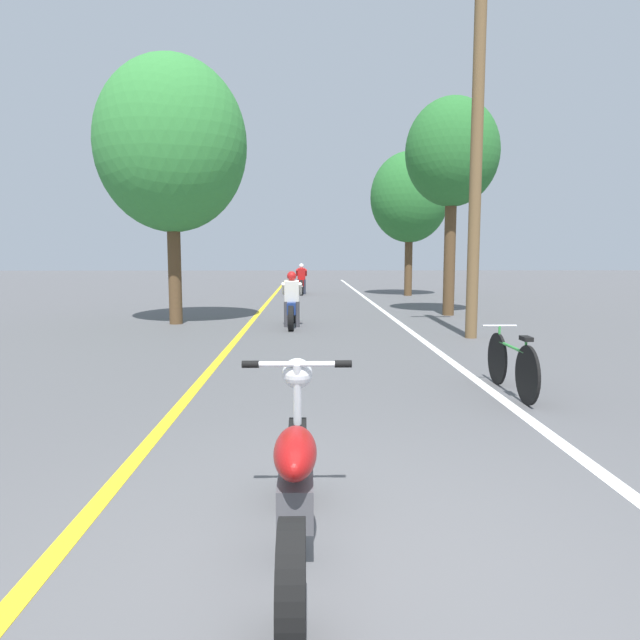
{
  "coord_description": "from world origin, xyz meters",
  "views": [
    {
      "loc": [
        -0.25,
        -2.89,
        1.71
      ],
      "look_at": [
        -0.1,
        4.17,
        0.9
      ],
      "focal_mm": 32.0,
      "sensor_mm": 36.0,
      "label": 1
    }
  ],
  "objects_px": {
    "roadside_tree_left": "(171,145)",
    "motorcycle_rider_lead": "(292,306)",
    "roadside_tree_right_near": "(452,154)",
    "motorcycle_foreground": "(296,482)",
    "roadside_tree_right_far": "(410,198)",
    "bicycle_parked": "(511,364)",
    "motorcycle_rider_far": "(302,283)",
    "utility_pole": "(476,151)"
  },
  "relations": [
    {
      "from": "motorcycle_rider_lead",
      "to": "bicycle_parked",
      "type": "xyz_separation_m",
      "value": [
        2.89,
        -6.66,
        -0.13
      ]
    },
    {
      "from": "roadside_tree_right_near",
      "to": "bicycle_parked",
      "type": "relative_size",
      "value": 3.48
    },
    {
      "from": "roadside_tree_right_near",
      "to": "roadside_tree_left",
      "type": "height_order",
      "value": "roadside_tree_left"
    },
    {
      "from": "roadside_tree_right_far",
      "to": "roadside_tree_left",
      "type": "distance_m",
      "value": 12.28
    },
    {
      "from": "roadside_tree_right_near",
      "to": "bicycle_parked",
      "type": "height_order",
      "value": "roadside_tree_right_near"
    },
    {
      "from": "roadside_tree_right_near",
      "to": "motorcycle_rider_far",
      "type": "distance_m",
      "value": 10.59
    },
    {
      "from": "utility_pole",
      "to": "roadside_tree_left",
      "type": "xyz_separation_m",
      "value": [
        -6.66,
        2.56,
        0.57
      ]
    },
    {
      "from": "roadside_tree_right_far",
      "to": "motorcycle_foreground",
      "type": "relative_size",
      "value": 2.81
    },
    {
      "from": "roadside_tree_right_near",
      "to": "motorcycle_foreground",
      "type": "bearing_deg",
      "value": -107.46
    },
    {
      "from": "roadside_tree_right_near",
      "to": "motorcycle_foreground",
      "type": "height_order",
      "value": "roadside_tree_right_near"
    },
    {
      "from": "roadside_tree_right_near",
      "to": "motorcycle_foreground",
      "type": "xyz_separation_m",
      "value": [
        -4.07,
        -12.94,
        -4.05
      ]
    },
    {
      "from": "motorcycle_foreground",
      "to": "bicycle_parked",
      "type": "height_order",
      "value": "motorcycle_foreground"
    },
    {
      "from": "roadside_tree_left",
      "to": "motorcycle_rider_far",
      "type": "bearing_deg",
      "value": 74.35
    },
    {
      "from": "roadside_tree_right_near",
      "to": "motorcycle_rider_lead",
      "type": "bearing_deg",
      "value": -149.79
    },
    {
      "from": "motorcycle_rider_lead",
      "to": "motorcycle_rider_far",
      "type": "bearing_deg",
      "value": 89.46
    },
    {
      "from": "motorcycle_foreground",
      "to": "motorcycle_rider_far",
      "type": "relative_size",
      "value": 0.97
    },
    {
      "from": "roadside_tree_right_far",
      "to": "bicycle_parked",
      "type": "distance_m",
      "value": 17.52
    },
    {
      "from": "roadside_tree_right_far",
      "to": "motorcycle_rider_lead",
      "type": "distance_m",
      "value": 11.9
    },
    {
      "from": "roadside_tree_left",
      "to": "roadside_tree_right_near",
      "type": "bearing_deg",
      "value": 14.58
    },
    {
      "from": "motorcycle_rider_lead",
      "to": "bicycle_parked",
      "type": "bearing_deg",
      "value": -66.57
    },
    {
      "from": "roadside_tree_left",
      "to": "motorcycle_rider_lead",
      "type": "distance_m",
      "value": 4.85
    },
    {
      "from": "roadside_tree_right_near",
      "to": "roadside_tree_left",
      "type": "distance_m",
      "value": 7.52
    },
    {
      "from": "roadside_tree_left",
      "to": "bicycle_parked",
      "type": "bearing_deg",
      "value": -51.66
    },
    {
      "from": "roadside_tree_left",
      "to": "motorcycle_rider_lead",
      "type": "height_order",
      "value": "roadside_tree_left"
    },
    {
      "from": "motorcycle_rider_far",
      "to": "bicycle_parked",
      "type": "height_order",
      "value": "motorcycle_rider_far"
    },
    {
      "from": "roadside_tree_right_near",
      "to": "roadside_tree_left",
      "type": "relative_size",
      "value": 0.94
    },
    {
      "from": "roadside_tree_left",
      "to": "motorcycle_rider_lead",
      "type": "bearing_deg",
      "value": -12.75
    },
    {
      "from": "motorcycle_rider_far",
      "to": "bicycle_parked",
      "type": "bearing_deg",
      "value": -81.26
    },
    {
      "from": "motorcycle_foreground",
      "to": "utility_pole",
      "type": "bearing_deg",
      "value": 67.91
    },
    {
      "from": "motorcycle_foreground",
      "to": "roadside_tree_right_near",
      "type": "bearing_deg",
      "value": 72.54
    },
    {
      "from": "utility_pole",
      "to": "roadside_tree_right_near",
      "type": "xyz_separation_m",
      "value": [
        0.62,
        4.45,
        0.71
      ]
    },
    {
      "from": "roadside_tree_right_near",
      "to": "roadside_tree_right_far",
      "type": "relative_size",
      "value": 1.01
    },
    {
      "from": "roadside_tree_left",
      "to": "bicycle_parked",
      "type": "height_order",
      "value": "roadside_tree_left"
    },
    {
      "from": "roadside_tree_left",
      "to": "motorcycle_rider_lead",
      "type": "relative_size",
      "value": 3.13
    },
    {
      "from": "motorcycle_rider_lead",
      "to": "utility_pole",
      "type": "bearing_deg",
      "value": -26.84
    },
    {
      "from": "motorcycle_rider_far",
      "to": "bicycle_parked",
      "type": "relative_size",
      "value": 1.26
    },
    {
      "from": "bicycle_parked",
      "to": "roadside_tree_right_far",
      "type": "bearing_deg",
      "value": 84.25
    },
    {
      "from": "motorcycle_foreground",
      "to": "motorcycle_rider_lead",
      "type": "distance_m",
      "value": 10.4
    },
    {
      "from": "utility_pole",
      "to": "roadside_tree_left",
      "type": "relative_size",
      "value": 1.14
    },
    {
      "from": "roadside_tree_right_near",
      "to": "motorcycle_rider_lead",
      "type": "height_order",
      "value": "roadside_tree_right_near"
    },
    {
      "from": "roadside_tree_right_far",
      "to": "motorcycle_rider_far",
      "type": "distance_m",
      "value": 5.82
    },
    {
      "from": "utility_pole",
      "to": "roadside_tree_left",
      "type": "distance_m",
      "value": 7.15
    }
  ]
}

